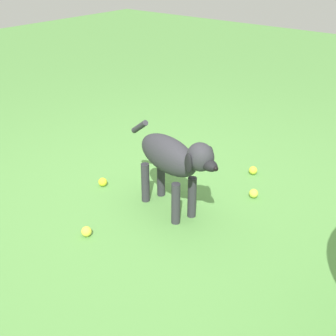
% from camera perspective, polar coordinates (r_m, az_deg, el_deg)
% --- Properties ---
extents(ground, '(14.00, 14.00, 0.00)m').
position_cam_1_polar(ground, '(3.19, -0.97, -4.51)').
color(ground, '#548C42').
extents(dog, '(0.35, 0.87, 0.60)m').
position_cam_1_polar(dog, '(2.92, 0.61, 1.17)').
color(dog, '#2D2D33').
rests_on(dog, ground).
extents(tennis_ball_0, '(0.07, 0.07, 0.07)m').
position_cam_1_polar(tennis_ball_0, '(2.90, -10.22, -7.85)').
color(tennis_ball_0, '#D5D13E').
rests_on(tennis_ball_0, ground).
extents(tennis_ball_1, '(0.07, 0.07, 0.07)m').
position_cam_1_polar(tennis_ball_1, '(3.43, -8.21, -1.75)').
color(tennis_ball_1, yellow).
rests_on(tennis_ball_1, ground).
extents(tennis_ball_2, '(0.07, 0.07, 0.07)m').
position_cam_1_polar(tennis_ball_2, '(3.68, 1.83, 0.56)').
color(tennis_ball_2, '#C3DA29').
rests_on(tennis_ball_2, ground).
extents(tennis_ball_3, '(0.07, 0.07, 0.07)m').
position_cam_1_polar(tennis_ball_3, '(3.31, 10.72, -3.15)').
color(tennis_ball_3, '#C2D540').
rests_on(tennis_ball_3, ground).
extents(tennis_ball_4, '(0.07, 0.07, 0.07)m').
position_cam_1_polar(tennis_ball_4, '(3.63, 10.64, -0.29)').
color(tennis_ball_4, '#C8D633').
rests_on(tennis_ball_4, ground).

